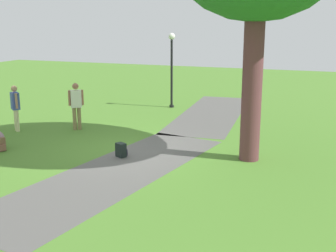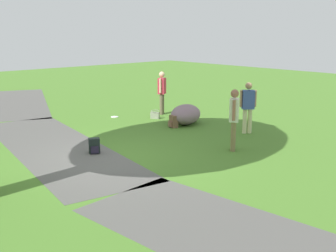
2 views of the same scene
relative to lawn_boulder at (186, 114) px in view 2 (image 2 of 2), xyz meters
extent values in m
plane|color=#497829|center=(-1.55, 4.22, -0.33)|extent=(48.00, 48.00, 0.00)
cube|color=#53524E|center=(0.37, 4.68, -0.33)|extent=(8.27, 3.57, 0.01)
cube|color=#53524E|center=(7.99, 2.47, -0.33)|extent=(8.27, 5.28, 0.01)
ellipsoid|color=gray|center=(0.00, 0.00, 0.00)|extent=(1.52, 1.71, 0.66)
cylinder|color=brown|center=(1.85, -0.58, 0.06)|extent=(0.13, 0.13, 0.79)
cylinder|color=brown|center=(1.76, -0.45, 0.06)|extent=(0.13, 0.13, 0.79)
cube|color=#BE2E41|center=(1.81, -0.51, 0.75)|extent=(0.40, 0.43, 0.59)
cylinder|color=#E2B38E|center=(1.93, -0.70, 0.78)|extent=(0.08, 0.08, 0.52)
cylinder|color=#E2B38E|center=(1.69, -0.33, 0.78)|extent=(0.08, 0.08, 0.52)
sphere|color=#E2B38E|center=(1.81, -0.51, 1.18)|extent=(0.21, 0.21, 0.21)
cylinder|color=olive|center=(-3.11, 1.27, 0.07)|extent=(0.13, 0.13, 0.80)
cylinder|color=olive|center=(-3.20, 1.40, 0.07)|extent=(0.13, 0.13, 0.80)
cube|color=silver|center=(-3.15, 1.33, 0.77)|extent=(0.41, 0.43, 0.60)
cylinder|color=#93604A|center=(-3.02, 1.16, 0.80)|extent=(0.08, 0.08, 0.53)
cylinder|color=#93604A|center=(-3.29, 1.51, 0.80)|extent=(0.08, 0.08, 0.53)
sphere|color=#93604A|center=(-3.15, 1.33, 1.20)|extent=(0.22, 0.22, 0.22)
cylinder|color=beige|center=(-2.27, -0.55, 0.05)|extent=(0.13, 0.13, 0.77)
cylinder|color=beige|center=(-2.17, -0.43, 0.05)|extent=(0.13, 0.13, 0.77)
cube|color=#3B509A|center=(-2.22, -0.49, 0.73)|extent=(0.41, 0.43, 0.58)
cylinder|color=#A87E60|center=(-2.36, -0.66, 0.76)|extent=(0.08, 0.08, 0.51)
cylinder|color=#A87E60|center=(-2.08, -0.32, 0.76)|extent=(0.08, 0.08, 0.51)
sphere|color=#A87E60|center=(-2.22, -0.49, 1.15)|extent=(0.21, 0.21, 0.21)
cube|color=gray|center=(1.35, 0.22, -0.21)|extent=(0.34, 0.25, 0.24)
torus|color=gray|center=(1.35, 0.22, -0.03)|extent=(0.37, 0.37, 0.02)
cube|color=brown|center=(-0.10, 0.65, -0.13)|extent=(0.32, 0.27, 0.40)
cube|color=brown|center=(-0.07, 0.78, -0.21)|extent=(0.20, 0.11, 0.18)
cube|color=black|center=(-0.88, 4.21, -0.13)|extent=(0.31, 0.34, 0.40)
cube|color=#252033|center=(-1.00, 4.27, -0.21)|extent=(0.14, 0.20, 0.18)
cylinder|color=white|center=(2.56, 1.15, -0.32)|extent=(0.27, 0.27, 0.02)
camera|label=1|loc=(9.52, 9.67, 3.37)|focal=46.62mm
camera|label=2|loc=(-10.02, 9.90, 2.84)|focal=45.10mm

